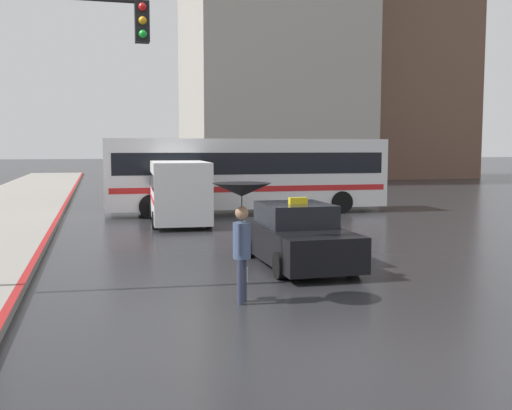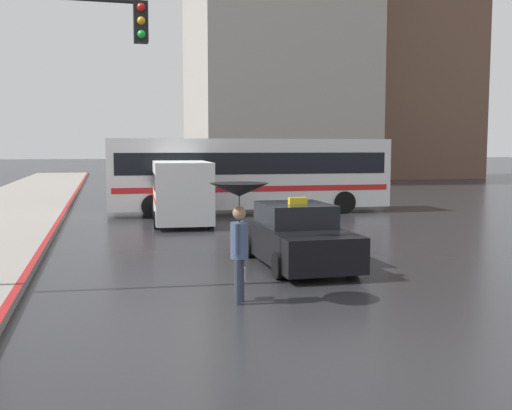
# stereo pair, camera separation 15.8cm
# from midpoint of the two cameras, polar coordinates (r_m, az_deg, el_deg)

# --- Properties ---
(ground_plane) EXTENTS (300.00, 300.00, 0.00)m
(ground_plane) POSITION_cam_midpoint_polar(r_m,az_deg,el_deg) (8.35, 11.56, -14.57)
(ground_plane) COLOR #262628
(taxi) EXTENTS (1.91, 4.32, 1.66)m
(taxi) POSITION_cam_midpoint_polar(r_m,az_deg,el_deg) (14.55, 4.22, -3.07)
(taxi) COLOR black
(taxi) RESTS_ON ground_plane
(ambulance_van) EXTENTS (2.31, 5.11, 2.33)m
(ambulance_van) POSITION_cam_midpoint_polar(r_m,az_deg,el_deg) (22.72, -6.98, 1.53)
(ambulance_van) COLOR white
(ambulance_van) RESTS_ON ground_plane
(city_bus) EXTENTS (12.21, 2.89, 3.22)m
(city_bus) POSITION_cam_midpoint_polar(r_m,az_deg,el_deg) (26.20, -0.44, 3.17)
(city_bus) COLOR silver
(city_bus) RESTS_ON ground_plane
(pedestrian_with_umbrella) EXTENTS (1.07, 1.07, 2.21)m
(pedestrian_with_umbrella) POSITION_cam_midpoint_polar(r_m,az_deg,el_deg) (10.83, -1.18, -0.19)
(pedestrian_with_umbrella) COLOR #2D3347
(pedestrian_with_umbrella) RESTS_ON ground_plane
(traffic_light) EXTENTS (3.24, 0.38, 6.04)m
(traffic_light) POSITION_cam_midpoint_polar(r_m,az_deg,el_deg) (12.47, -18.93, 11.21)
(traffic_light) COLOR black
(traffic_light) RESTS_ON ground_plane
(building_tower_far) EXTENTS (10.77, 8.82, 32.47)m
(building_tower_far) POSITION_cam_midpoint_polar(r_m,az_deg,el_deg) (61.44, 14.87, 17.89)
(building_tower_far) COLOR brown
(building_tower_far) RESTS_ON ground_plane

